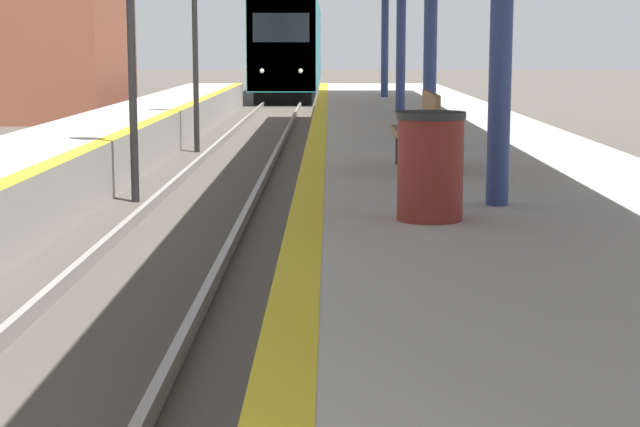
% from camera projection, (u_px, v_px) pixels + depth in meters
% --- Properties ---
extents(train, '(2.69, 20.43, 4.42)m').
position_uv_depth(train, '(291.00, 47.00, 50.67)').
color(train, black).
rests_on(train, ground).
extents(signal_far, '(0.36, 0.31, 4.48)m').
position_uv_depth(signal_far, '(194.00, 9.00, 23.22)').
color(signal_far, black).
rests_on(signal_far, ground).
extents(trash_bin, '(0.59, 0.59, 0.92)m').
position_uv_depth(trash_bin, '(430.00, 166.00, 9.01)').
color(trash_bin, maroon).
rests_on(trash_bin, platform_right).
extents(bench, '(0.44, 1.68, 0.92)m').
position_uv_depth(bench, '(420.00, 129.00, 12.57)').
color(bench, brown).
rests_on(bench, platform_right).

